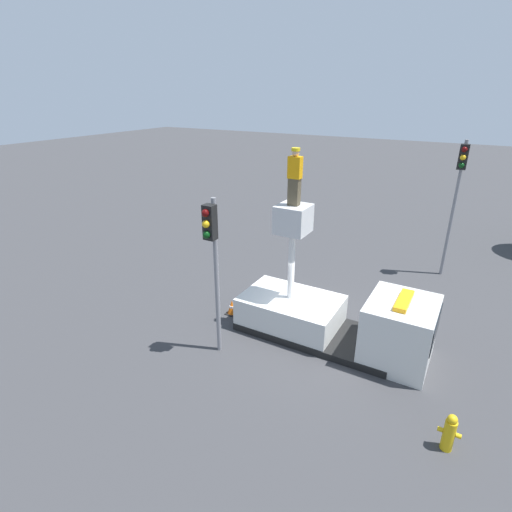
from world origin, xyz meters
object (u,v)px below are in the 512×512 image
object	(u,v)px
worker	(295,177)
traffic_light_across	(458,184)
bucket_truck	(336,318)
traffic_cone_rear	(232,308)
traffic_light_pole	(212,249)
fire_hydrant	(449,433)

from	to	relation	value
worker	traffic_light_across	distance (m)	8.43
bucket_truck	worker	bearing A→B (deg)	180.00
bucket_truck	traffic_cone_rear	bearing A→B (deg)	-176.03
bucket_truck	traffic_light_across	world-z (taller)	traffic_light_across
worker	traffic_light_across	world-z (taller)	worker
bucket_truck	traffic_light_pole	xyz separation A→B (m)	(-3.02, -2.48, 2.71)
traffic_light_pole	traffic_light_across	world-z (taller)	traffic_light_across
bucket_truck	traffic_cone_rear	size ratio (longest dim) A/B	11.39
traffic_light_pole	traffic_light_across	xyz separation A→B (m)	(5.46, 9.76, 0.61)
fire_hydrant	worker	bearing A→B (deg)	152.07
fire_hydrant	bucket_truck	bearing A→B (deg)	142.69
traffic_light_pole	bucket_truck	bearing A→B (deg)	39.39
worker	fire_hydrant	distance (m)	7.81
bucket_truck	traffic_cone_rear	xyz separation A→B (m)	(-3.89, -0.27, -0.59)
bucket_truck	traffic_light_pole	size ratio (longest dim) A/B	1.25
worker	traffic_light_pole	world-z (taller)	worker
worker	traffic_cone_rear	world-z (taller)	worker
bucket_truck	traffic_light_pole	bearing A→B (deg)	-140.61
worker	traffic_cone_rear	xyz separation A→B (m)	(-2.24, -0.27, -5.05)
traffic_light_across	fire_hydrant	bearing A→B (deg)	-82.53
worker	traffic_light_pole	bearing A→B (deg)	-118.90
worker	traffic_light_across	bearing A→B (deg)	60.64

